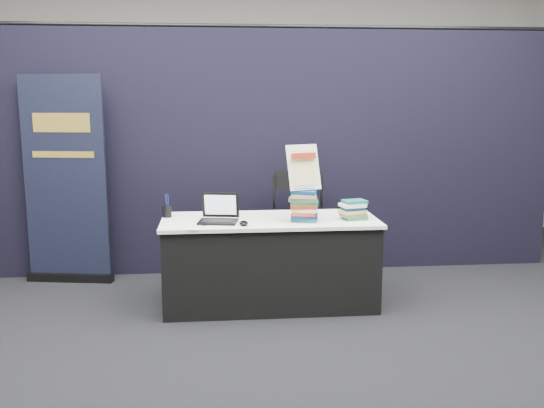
{
  "coord_description": "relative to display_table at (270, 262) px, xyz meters",
  "views": [
    {
      "loc": [
        -0.46,
        -4.39,
        1.77
      ],
      "look_at": [
        0.02,
        0.55,
        0.87
      ],
      "focal_mm": 40.0,
      "sensor_mm": 36.0,
      "label": 1
    }
  ],
  "objects": [
    {
      "name": "info_sign",
      "position": [
        0.27,
        -0.1,
        0.81
      ],
      "size": [
        0.3,
        0.2,
        0.38
      ],
      "rotation": [
        0.0,
        0.0,
        0.35
      ],
      "color": "black",
      "rests_on": "book_stack_tall"
    },
    {
      "name": "wall_back",
      "position": [
        0.0,
        3.45,
        1.37
      ],
      "size": [
        8.0,
        0.02,
        3.5
      ],
      "primitive_type": "cube",
      "color": "#BAB8B0",
      "rests_on": "floor"
    },
    {
      "name": "pen_cup",
      "position": [
        -0.86,
        0.15,
        0.42
      ],
      "size": [
        0.08,
        0.08,
        0.1
      ],
      "primitive_type": "cylinder",
      "rotation": [
        0.0,
        0.0,
        -0.02
      ],
      "color": "black",
      "rests_on": "display_table"
    },
    {
      "name": "floor",
      "position": [
        0.0,
        -0.55,
        -0.38
      ],
      "size": [
        8.0,
        8.0,
        0.0
      ],
      "primitive_type": "plane",
      "color": "black",
      "rests_on": "ground"
    },
    {
      "name": "brochure_mid",
      "position": [
        -0.38,
        -0.26,
        0.38
      ],
      "size": [
        0.3,
        0.23,
        0.0
      ],
      "primitive_type": "cube",
      "rotation": [
        0.0,
        0.0,
        -0.11
      ],
      "color": "white",
      "rests_on": "display_table"
    },
    {
      "name": "stacking_chair",
      "position": [
        0.33,
        0.5,
        0.21
      ],
      "size": [
        0.54,
        0.55,
        1.06
      ],
      "rotation": [
        0.0,
        0.0,
        -0.14
      ],
      "color": "black",
      "rests_on": "floor"
    },
    {
      "name": "drape_partition",
      "position": [
        0.0,
        1.05,
        0.82
      ],
      "size": [
        6.0,
        0.08,
        2.4
      ],
      "primitive_type": "cube",
      "color": "black",
      "rests_on": "floor"
    },
    {
      "name": "pullup_banner",
      "position": [
        -1.85,
        0.85,
        0.49
      ],
      "size": [
        0.84,
        0.24,
        1.96
      ],
      "rotation": [
        0.0,
        0.0,
        -0.17
      ],
      "color": "black",
      "rests_on": "floor"
    },
    {
      "name": "book_stack_short",
      "position": [
        0.69,
        -0.09,
        0.45
      ],
      "size": [
        0.22,
        0.19,
        0.16
      ],
      "rotation": [
        0.0,
        0.0,
        0.27
      ],
      "color": "#1D6E2D",
      "rests_on": "display_table"
    },
    {
      "name": "mouse",
      "position": [
        -0.23,
        -0.24,
        0.39
      ],
      "size": [
        0.07,
        0.12,
        0.04
      ],
      "primitive_type": "ellipsoid",
      "rotation": [
        0.0,
        0.0,
        0.01
      ],
      "color": "black",
      "rests_on": "display_table"
    },
    {
      "name": "brochure_right",
      "position": [
        -0.39,
        -0.1,
        0.38
      ],
      "size": [
        0.37,
        0.3,
        0.0
      ],
      "primitive_type": "cube",
      "rotation": [
        0.0,
        0.0,
        -0.24
      ],
      "color": "white",
      "rests_on": "display_table"
    },
    {
      "name": "brochure_left",
      "position": [
        -0.72,
        -0.25,
        0.38
      ],
      "size": [
        0.34,
        0.28,
        0.0
      ],
      "primitive_type": "cube",
      "rotation": [
        0.0,
        0.0,
        -0.22
      ],
      "color": "white",
      "rests_on": "display_table"
    },
    {
      "name": "laptop",
      "position": [
        -0.43,
        -0.1,
        0.43
      ],
      "size": [
        0.34,
        0.3,
        0.23
      ],
      "rotation": [
        0.0,
        0.0,
        -0.18
      ],
      "color": "black",
      "rests_on": "display_table"
    },
    {
      "name": "book_stack_tall",
      "position": [
        0.27,
        -0.13,
        0.5
      ],
      "size": [
        0.24,
        0.2,
        0.25
      ],
      "rotation": [
        0.0,
        0.0,
        -0.21
      ],
      "color": "#185C57",
      "rests_on": "display_table"
    },
    {
      "name": "display_table",
      "position": [
        0.0,
        0.0,
        0.0
      ],
      "size": [
        1.8,
        0.75,
        0.75
      ],
      "color": "black",
      "rests_on": "floor"
    }
  ]
}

